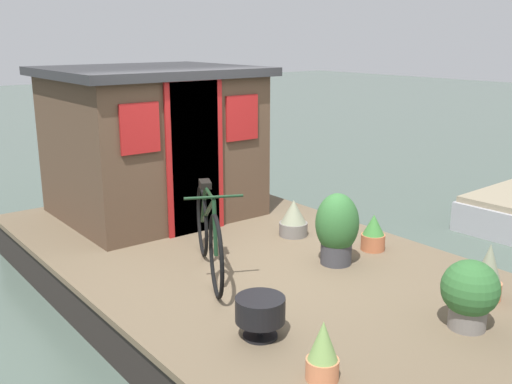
{
  "coord_description": "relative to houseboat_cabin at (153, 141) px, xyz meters",
  "views": [
    {
      "loc": [
        -4.55,
        3.38,
        2.66
      ],
      "look_at": [
        -0.2,
        0.0,
        1.19
      ],
      "focal_mm": 41.29,
      "sensor_mm": 36.0,
      "label": 1
    }
  ],
  "objects": [
    {
      "name": "ground_plane",
      "position": [
        -1.87,
        0.0,
        -1.4
      ],
      "size": [
        60.0,
        60.0,
        0.0
      ],
      "primitive_type": "plane",
      "color": "#47564C"
    },
    {
      "name": "houseboat_deck",
      "position": [
        -1.87,
        0.0,
        -1.16
      ],
      "size": [
        5.97,
        3.38,
        0.49
      ],
      "color": "brown",
      "rests_on": "ground_plane"
    },
    {
      "name": "houseboat_cabin",
      "position": [
        0.0,
        0.0,
        0.0
      ],
      "size": [
        2.13,
        2.37,
        1.81
      ],
      "color": "#4C3828",
      "rests_on": "houseboat_deck"
    },
    {
      "name": "bicycle",
      "position": [
        -2.08,
        0.56,
        -0.51
      ],
      "size": [
        1.56,
        0.81,
        0.87
      ],
      "color": "black",
      "rests_on": "houseboat_deck"
    },
    {
      "name": "potted_plant_lavender",
      "position": [
        -4.0,
        0.96,
        -0.72
      ],
      "size": [
        0.22,
        0.22,
        0.41
      ],
      "color": "#C6754C",
      "rests_on": "houseboat_deck"
    },
    {
      "name": "potted_plant_sage",
      "position": [
        -4.18,
        -0.41,
        -0.62
      ],
      "size": [
        0.44,
        0.44,
        0.54
      ],
      "color": "slate",
      "rests_on": "houseboat_deck"
    },
    {
      "name": "potted_plant_mint",
      "position": [
        -2.63,
        -0.56,
        -0.55
      ],
      "size": [
        0.42,
        0.42,
        0.71
      ],
      "color": "#38383D",
      "rests_on": "houseboat_deck"
    },
    {
      "name": "potted_plant_ivy",
      "position": [
        -3.99,
        -0.99,
        -0.68
      ],
      "size": [
        0.24,
        0.24,
        0.49
      ],
      "color": "#C6754C",
      "rests_on": "houseboat_deck"
    },
    {
      "name": "potted_plant_basil",
      "position": [
        -1.74,
        -0.79,
        -0.72
      ],
      "size": [
        0.32,
        0.32,
        0.41
      ],
      "color": "slate",
      "rests_on": "houseboat_deck"
    },
    {
      "name": "potted_plant_fern",
      "position": [
        -2.6,
        -1.14,
        -0.73
      ],
      "size": [
        0.25,
        0.25,
        0.38
      ],
      "color": "#B2603D",
      "rests_on": "houseboat_deck"
    },
    {
      "name": "charcoal_grill",
      "position": [
        -3.32,
        0.93,
        -0.7
      ],
      "size": [
        0.37,
        0.37,
        0.32
      ],
      "color": "black",
      "rests_on": "houseboat_deck"
    }
  ]
}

